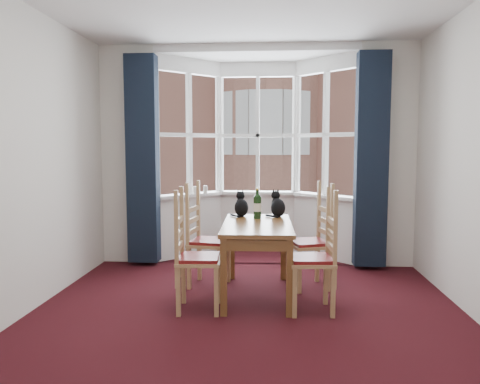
# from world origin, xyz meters

# --- Properties ---
(floor) EXTENTS (4.50, 4.50, 0.00)m
(floor) POSITION_xyz_m (0.00, 0.00, 0.00)
(floor) COLOR black
(floor) RESTS_ON ground
(wall_left) EXTENTS (0.00, 4.50, 4.50)m
(wall_left) POSITION_xyz_m (-2.00, 0.00, 1.40)
(wall_left) COLOR silver
(wall_left) RESTS_ON floor
(wall_near) EXTENTS (4.00, 0.00, 4.00)m
(wall_near) POSITION_xyz_m (0.00, -2.25, 1.40)
(wall_near) COLOR silver
(wall_near) RESTS_ON floor
(wall_back_pier_left) EXTENTS (0.70, 0.12, 2.80)m
(wall_back_pier_left) POSITION_xyz_m (-1.65, 2.25, 1.40)
(wall_back_pier_left) COLOR silver
(wall_back_pier_left) RESTS_ON floor
(wall_back_pier_right) EXTENTS (0.70, 0.12, 2.80)m
(wall_back_pier_right) POSITION_xyz_m (1.65, 2.25, 1.40)
(wall_back_pier_right) COLOR silver
(wall_back_pier_right) RESTS_ON floor
(bay_window) EXTENTS (2.76, 0.94, 2.80)m
(bay_window) POSITION_xyz_m (0.00, 2.75, 1.40)
(bay_window) COLOR white
(bay_window) RESTS_ON floor
(curtain_left) EXTENTS (0.38, 0.22, 2.60)m
(curtain_left) POSITION_xyz_m (-1.42, 2.07, 1.35)
(curtain_left) COLOR black
(curtain_left) RESTS_ON floor
(curtain_right) EXTENTS (0.38, 0.22, 2.60)m
(curtain_right) POSITION_xyz_m (1.42, 2.07, 1.35)
(curtain_right) COLOR black
(curtain_right) RESTS_ON floor
(dining_table) EXTENTS (0.72, 1.30, 0.75)m
(dining_table) POSITION_xyz_m (0.07, 0.92, 0.64)
(dining_table) COLOR brown
(dining_table) RESTS_ON floor
(chair_left_near) EXTENTS (0.42, 0.44, 0.92)m
(chair_left_near) POSITION_xyz_m (-0.54, 0.46, 0.47)
(chair_left_near) COLOR #AB8353
(chair_left_near) RESTS_ON floor
(chair_left_far) EXTENTS (0.46, 0.48, 0.92)m
(chair_left_far) POSITION_xyz_m (-0.56, 1.24, 0.47)
(chair_left_far) COLOR #AB8353
(chair_left_far) RESTS_ON floor
(chair_right_near) EXTENTS (0.43, 0.45, 0.92)m
(chair_right_near) POSITION_xyz_m (0.67, 0.51, 0.47)
(chair_right_near) COLOR #AB8353
(chair_right_near) RESTS_ON floor
(chair_right_far) EXTENTS (0.50, 0.52, 0.92)m
(chair_right_far) POSITION_xyz_m (0.70, 1.26, 0.47)
(chair_right_far) COLOR #AB8353
(chair_right_far) RESTS_ON floor
(cat_left) EXTENTS (0.20, 0.24, 0.30)m
(cat_left) POSITION_xyz_m (-0.12, 1.38, 0.86)
(cat_left) COLOR black
(cat_left) RESTS_ON dining_table
(cat_right) EXTENTS (0.22, 0.26, 0.31)m
(cat_right) POSITION_xyz_m (0.28, 1.38, 0.86)
(cat_right) COLOR black
(cat_right) RESTS_ON dining_table
(wine_bottle) EXTENTS (0.08, 0.08, 0.33)m
(wine_bottle) POSITION_xyz_m (0.06, 1.23, 0.89)
(wine_bottle) COLOR black
(wine_bottle) RESTS_ON dining_table
(candle_tall) EXTENTS (0.06, 0.06, 0.10)m
(candle_tall) POSITION_xyz_m (-0.84, 2.60, 0.92)
(candle_tall) COLOR white
(candle_tall) RESTS_ON bay_window
(candle_short) EXTENTS (0.06, 0.06, 0.11)m
(candle_short) POSITION_xyz_m (-0.71, 2.63, 0.92)
(candle_short) COLOR white
(candle_short) RESTS_ON bay_window
(street) EXTENTS (80.00, 80.00, 0.00)m
(street) POSITION_xyz_m (0.00, 32.25, -6.00)
(street) COLOR #333335
(street) RESTS_ON ground
(tenement_building) EXTENTS (18.40, 7.80, 15.20)m
(tenement_building) POSITION_xyz_m (0.00, 14.01, 1.60)
(tenement_building) COLOR #A06452
(tenement_building) RESTS_ON street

